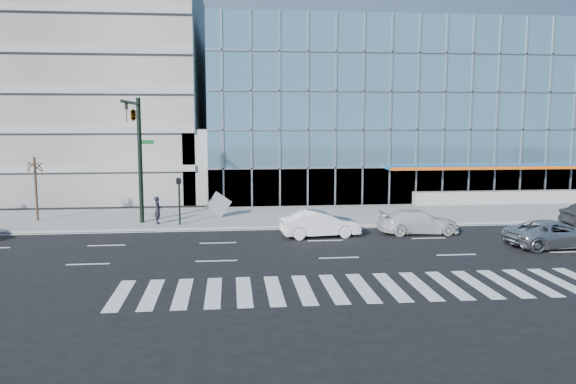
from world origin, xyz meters
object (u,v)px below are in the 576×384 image
silver_suv (555,234)px  tilted_panel (219,204)px  traffic_signal (135,130)px  white_suv (418,222)px  ped_signal_post (179,194)px  street_tree_near (35,166)px  pedestrian (158,210)px  white_sedan (320,224)px

silver_suv → tilted_panel: 20.67m
traffic_signal → white_suv: bearing=-10.6°
ped_signal_post → street_tree_near: size_ratio=0.71×
ped_signal_post → tilted_panel: (2.42, 2.38, -1.09)m
street_tree_near → silver_suv: 31.78m
silver_suv → pedestrian: (-21.78, 8.33, 0.31)m
traffic_signal → white_sedan: traffic_signal is taller
street_tree_near → white_sedan: size_ratio=0.92×
traffic_signal → white_suv: 18.00m
ped_signal_post → street_tree_near: bearing=164.9°
silver_suv → white_suv: size_ratio=1.07×
street_tree_near → white_suv: (23.87, -6.08, -3.07)m
traffic_signal → pedestrian: size_ratio=4.53×
ped_signal_post → white_sedan: bearing=-24.8°
pedestrian → ped_signal_post: bearing=-112.0°
silver_suv → white_sedan: (-12.00, 3.99, 0.03)m
white_sedan → white_suv: bearing=-93.2°
traffic_signal → pedestrian: 5.31m
traffic_signal → tilted_panel: 7.60m
street_tree_near → white_sedan: bearing=-19.8°
white_sedan → tilted_panel: 8.63m
silver_suv → white_sedan: white_sedan is taller
pedestrian → silver_suv: bearing=-114.3°
street_tree_near → pedestrian: size_ratio=2.40×
traffic_signal → tilted_panel: traffic_signal is taller
ped_signal_post → tilted_panel: 3.56m
silver_suv → white_suv: bearing=47.2°
silver_suv → white_suv: silver_suv is taller
silver_suv → white_suv: 7.40m
ped_signal_post → white_sedan: (8.37, -3.86, -1.38)m
street_tree_near → tilted_panel: (11.92, -0.17, -2.72)m
traffic_signal → street_tree_near: (-7.00, 2.93, -2.39)m
ped_signal_post → pedestrian: bearing=161.4°
street_tree_near → tilted_panel: bearing=-0.8°
traffic_signal → tilted_panel: (4.91, 2.76, -5.11)m
tilted_panel → ped_signal_post: bearing=-144.1°
silver_suv → white_sedan: 12.65m
silver_suv → pedestrian: bearing=62.1°
street_tree_near → pedestrian: street_tree_near is taller
white_sedan → tilted_panel: size_ratio=3.53×
traffic_signal → ped_signal_post: 4.75m
traffic_signal → silver_suv: size_ratio=1.53×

